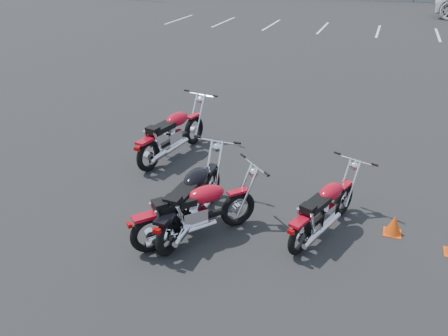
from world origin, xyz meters
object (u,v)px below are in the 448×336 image
(motorcycle_second_black, at_px, (191,199))
(motorcycle_third_red, at_px, (195,212))
(motorcycle_rear_red, at_px, (324,209))
(motorcycle_front_red, at_px, (172,134))

(motorcycle_second_black, xyz_separation_m, motorcycle_third_red, (0.20, -0.30, -0.02))
(motorcycle_third_red, bearing_deg, motorcycle_second_black, 123.80)
(motorcycle_second_black, relative_size, motorcycle_third_red, 1.21)
(motorcycle_third_red, height_order, motorcycle_rear_red, motorcycle_third_red)
(motorcycle_third_red, bearing_deg, motorcycle_front_red, 122.97)
(motorcycle_third_red, relative_size, motorcycle_rear_red, 0.96)
(motorcycle_front_red, distance_m, motorcycle_third_red, 3.14)
(motorcycle_second_black, relative_size, motorcycle_rear_red, 1.16)
(motorcycle_rear_red, bearing_deg, motorcycle_front_red, 153.63)
(motorcycle_second_black, distance_m, motorcycle_third_red, 0.36)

